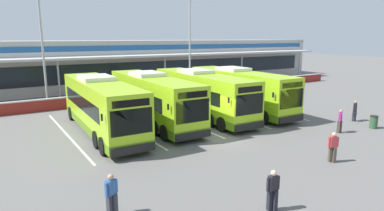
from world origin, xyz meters
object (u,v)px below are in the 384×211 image
(coach_bus_left_centre, at_px, (153,99))
(pedestrian_with_handbag, at_px, (355,110))
(coach_bus_centre, at_px, (202,95))
(coach_bus_leftmost, at_px, (101,106))
(litter_bin, at_px, (374,122))
(coach_bus_right_centre, at_px, (239,91))
(pedestrian_child, at_px, (340,120))
(pedestrian_near_bin, at_px, (273,189))
(pedestrian_in_dark_coat, at_px, (112,193))
(lamp_post_west, at_px, (42,39))
(pedestrian_approaching_bus, at_px, (333,146))
(lamp_post_centre, at_px, (190,38))

(coach_bus_left_centre, bearing_deg, pedestrian_with_handbag, -31.37)
(coach_bus_centre, bearing_deg, coach_bus_left_centre, 175.91)
(coach_bus_leftmost, distance_m, coach_bus_centre, 8.36)
(litter_bin, bearing_deg, coach_bus_right_centre, 114.18)
(pedestrian_child, bearing_deg, pedestrian_near_bin, -157.23)
(pedestrian_in_dark_coat, xyz_separation_m, lamp_post_west, (1.34, 21.77, 5.42))
(coach_bus_left_centre, relative_size, pedestrian_near_bin, 7.56)
(pedestrian_with_handbag, relative_size, pedestrian_near_bin, 1.00)
(pedestrian_approaching_bus, bearing_deg, coach_bus_right_centre, 71.74)
(coach_bus_left_centre, relative_size, lamp_post_centre, 1.11)
(pedestrian_with_handbag, xyz_separation_m, pedestrian_near_bin, (-15.35, -6.11, 0.02))
(coach_bus_leftmost, relative_size, coach_bus_right_centre, 1.00)
(lamp_post_centre, distance_m, litter_bin, 21.66)
(pedestrian_in_dark_coat, relative_size, pedestrian_child, 1.00)
(pedestrian_near_bin, xyz_separation_m, lamp_post_west, (-3.82, 24.67, 5.42))
(coach_bus_centre, bearing_deg, lamp_post_west, 133.33)
(lamp_post_west, relative_size, lamp_post_centre, 1.00)
(lamp_post_west, bearing_deg, pedestrian_with_handbag, -44.06)
(litter_bin, bearing_deg, lamp_post_centre, 96.85)
(coach_bus_leftmost, xyz_separation_m, pedestrian_in_dark_coat, (-3.09, -10.93, -0.91))
(coach_bus_leftmost, bearing_deg, pedestrian_near_bin, -81.49)
(pedestrian_child, bearing_deg, lamp_post_centre, 88.32)
(coach_bus_left_centre, distance_m, lamp_post_centre, 15.32)
(coach_bus_right_centre, height_order, lamp_post_centre, lamp_post_centre)
(pedestrian_approaching_bus, bearing_deg, coach_bus_leftmost, 124.66)
(coach_bus_centre, distance_m, pedestrian_child, 10.53)
(coach_bus_left_centre, distance_m, pedestrian_approaching_bus, 13.20)
(lamp_post_west, height_order, lamp_post_centre, same)
(lamp_post_centre, bearing_deg, pedestrian_in_dark_coat, -128.08)
(coach_bus_left_centre, height_order, pedestrian_in_dark_coat, coach_bus_left_centre)
(coach_bus_centre, relative_size, pedestrian_approaching_bus, 7.56)
(pedestrian_approaching_bus, bearing_deg, litter_bin, 16.04)
(pedestrian_approaching_bus, bearing_deg, coach_bus_centre, 89.81)
(pedestrian_child, relative_size, pedestrian_approaching_bus, 1.00)
(coach_bus_left_centre, height_order, litter_bin, coach_bus_left_centre)
(coach_bus_left_centre, relative_size, pedestrian_with_handbag, 7.56)
(coach_bus_right_centre, distance_m, lamp_post_west, 18.32)
(coach_bus_centre, distance_m, pedestrian_with_handbag, 12.00)
(pedestrian_in_dark_coat, height_order, litter_bin, pedestrian_in_dark_coat)
(pedestrian_near_bin, relative_size, pedestrian_approaching_bus, 1.00)
(coach_bus_leftmost, bearing_deg, pedestrian_with_handbag, -23.88)
(coach_bus_right_centre, height_order, pedestrian_with_handbag, coach_bus_right_centre)
(lamp_post_centre, bearing_deg, coach_bus_left_centre, -133.42)
(coach_bus_left_centre, bearing_deg, lamp_post_west, 119.22)
(pedestrian_child, height_order, litter_bin, pedestrian_child)
(pedestrian_in_dark_coat, xyz_separation_m, litter_bin, (19.72, 1.27, -0.41))
(coach_bus_leftmost, height_order, coach_bus_right_centre, same)
(coach_bus_leftmost, relative_size, pedestrian_in_dark_coat, 7.56)
(pedestrian_near_bin, distance_m, lamp_post_west, 25.54)
(coach_bus_right_centre, xyz_separation_m, pedestrian_near_bin, (-10.23, -13.81, -0.91))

